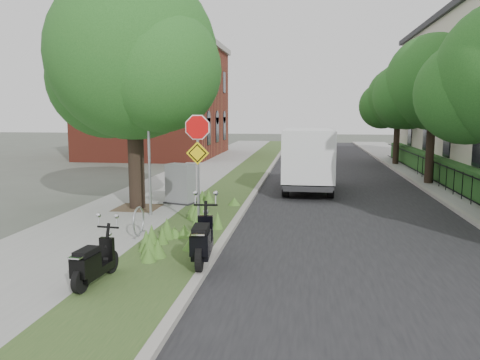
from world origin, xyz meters
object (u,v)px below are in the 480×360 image
object	(u,v)px
scooter_near	(91,267)
utility_cabinet	(180,184)
scooter_far	(202,245)
box_truck	(309,157)
sign_assembly	(198,147)

from	to	relation	value
scooter_near	utility_cabinet	world-z (taller)	utility_cabinet
scooter_far	box_truck	bearing A→B (deg)	77.77
sign_assembly	box_truck	bearing A→B (deg)	66.54
box_truck	scooter_far	bearing A→B (deg)	-102.23
scooter_far	utility_cabinet	bearing A→B (deg)	108.99
box_truck	utility_cabinet	world-z (taller)	box_truck
scooter_far	box_truck	size ratio (longest dim) A/B	0.37
box_truck	utility_cabinet	xyz separation A→B (m)	(-4.43, -3.73, -0.66)
box_truck	sign_assembly	bearing A→B (deg)	-113.46
scooter_near	utility_cabinet	xyz separation A→B (m)	(-0.49, 7.92, 0.31)
scooter_far	utility_cabinet	xyz separation A→B (m)	(-2.22, 6.45, 0.24)
box_truck	utility_cabinet	distance (m)	5.82
scooter_far	utility_cabinet	distance (m)	6.83
sign_assembly	scooter_near	bearing A→B (deg)	-101.09
scooter_far	sign_assembly	bearing A→B (deg)	104.37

